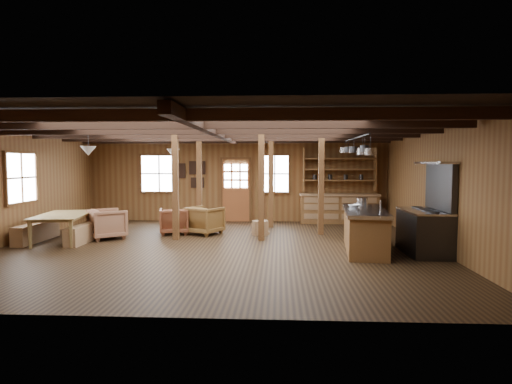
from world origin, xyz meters
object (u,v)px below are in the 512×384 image
at_px(kitchen_island, 365,230).
at_px(armchair_b, 205,220).
at_px(commercial_range, 427,224).
at_px(armchair_c, 107,224).
at_px(armchair_a, 174,221).
at_px(dining_table, 65,228).

distance_m(kitchen_island, armchair_b, 4.44).
distance_m(commercial_range, armchair_c, 7.78).
bearing_deg(armchair_b, armchair_c, 47.35).
bearing_deg(armchair_b, commercial_range, -174.62).
bearing_deg(armchair_a, kitchen_island, 143.34).
bearing_deg(armchair_c, armchair_b, -109.32).
xyz_separation_m(kitchen_island, armchair_c, (-6.38, 1.16, -0.09)).
height_order(kitchen_island, commercial_range, commercial_range).
height_order(armchair_b, armchair_c, armchair_c).
bearing_deg(dining_table, kitchen_island, -105.15).
relative_size(commercial_range, armchair_b, 2.34).
relative_size(commercial_range, armchair_c, 2.33).
xyz_separation_m(commercial_range, armchair_c, (-7.65, 1.40, -0.25)).
distance_m(kitchen_island, armchair_a, 5.23).
distance_m(armchair_a, armchair_b, 0.86).
relative_size(kitchen_island, armchair_b, 3.02).
bearing_deg(armchair_c, commercial_range, -138.66).
bearing_deg(kitchen_island, armchair_c, 175.77).
bearing_deg(armchair_c, kitchen_island, -138.63).
distance_m(dining_table, armchair_a, 2.76).
distance_m(commercial_range, armchair_b, 5.71).
xyz_separation_m(kitchen_island, armchair_a, (-4.83, 2.00, -0.12)).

